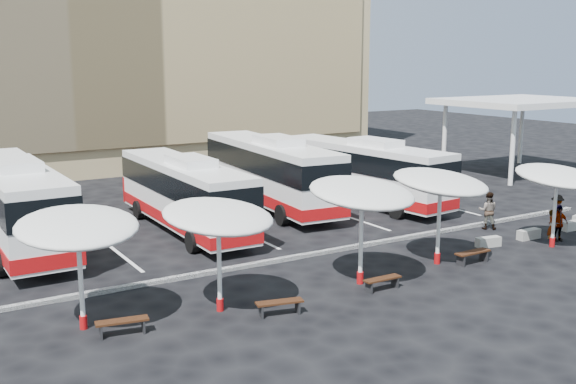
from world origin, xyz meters
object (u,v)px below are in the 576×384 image
bus_1 (184,192)px  wood_bench_0 (122,323)px  wood_bench_3 (473,254)px  sunshade_0 (77,227)px  passenger_0 (552,227)px  conc_bench_1 (529,234)px  conc_bench_2 (573,226)px  passenger_2 (559,223)px  passenger_3 (557,212)px  bus_0 (15,201)px  passenger_1 (488,211)px  bus_3 (362,170)px  sunshade_1 (218,217)px  wood_bench_1 (279,304)px  sunshade_3 (441,182)px  wood_bench_2 (382,281)px  conc_bench_0 (488,242)px  sunshade_4 (557,177)px  sunshade_2 (362,193)px  bus_2 (270,170)px

bus_1 → wood_bench_0: (-6.37, -10.51, -1.47)m
bus_1 → wood_bench_3: bus_1 is taller
sunshade_0 → passenger_0: 19.95m
conc_bench_1 → conc_bench_2: bearing=-0.0°
passenger_2 → passenger_3: size_ratio=0.96×
wood_bench_3 → bus_0: bearing=141.1°
passenger_1 → bus_3: bearing=-34.0°
sunshade_1 → wood_bench_0: (-3.27, -0.26, -2.73)m
wood_bench_1 → passenger_1: 14.60m
passenger_1 → conc_bench_1: bearing=139.6°
sunshade_1 → sunshade_3: sunshade_3 is taller
wood_bench_0 → passenger_1: size_ratio=0.88×
wood_bench_2 → passenger_3: bearing=11.1°
sunshade_3 → conc_bench_0: 4.74m
sunshade_4 → wood_bench_1: size_ratio=2.31×
bus_3 → passenger_3: size_ratio=7.22×
bus_1 → wood_bench_2: size_ratio=7.88×
bus_0 → wood_bench_2: size_ratio=8.58×
bus_1 → passenger_0: (12.57, -10.63, -1.06)m
bus_3 → wood_bench_0: bus_3 is taller
sunshade_2 → conc_bench_2: sunshade_2 is taller
bus_0 → bus_2: 13.25m
sunshade_0 → passenger_0: bearing=-3.4°
sunshade_4 → conc_bench_0: 3.94m
bus_1 → bus_3: size_ratio=0.96×
sunshade_2 → passenger_2: bearing=0.3°
sunshade_0 → conc_bench_1: sunshade_0 is taller
bus_0 → conc_bench_1: (19.69, -10.64, -1.78)m
bus_2 → passenger_3: bus_2 is taller
sunshade_4 → conc_bench_0: bearing=148.4°
passenger_2 → passenger_0: bearing=-141.9°
bus_0 → bus_1: (7.23, -1.12, -0.17)m
bus_0 → sunshade_0: bus_0 is taller
wood_bench_0 → bus_0: bearing=94.2°
bus_2 → wood_bench_2: bearing=-99.2°
sunshade_0 → conc_bench_0: sunshade_0 is taller
bus_2 → sunshade_4: size_ratio=3.50×
sunshade_3 → sunshade_4: (5.91, -0.77, -0.19)m
passenger_2 → wood_bench_1: bearing=-156.0°
bus_2 → passenger_3: size_ratio=7.68×
sunshade_2 → passenger_1: bearing=17.6°
sunshade_1 → passenger_3: size_ratio=2.78×
passenger_0 → sunshade_1: bearing=137.6°
bus_3 → wood_bench_1: 17.38m
bus_1 → sunshade_4: 16.46m
sunshade_0 → passenger_2: 20.68m
bus_2 → conc_bench_1: 13.65m
wood_bench_1 → wood_bench_3: size_ratio=0.97×
bus_0 → passenger_2: size_ratio=7.84×
conc_bench_2 → conc_bench_0: bearing=179.3°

